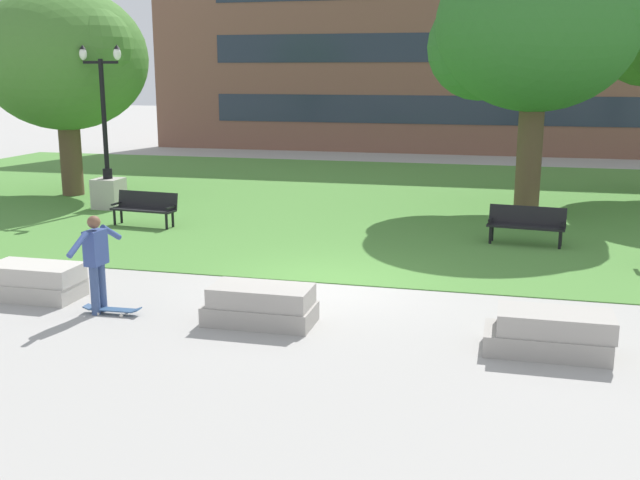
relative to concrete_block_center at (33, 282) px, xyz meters
The scene contains 13 objects.
ground_plane 5.52m from the concrete_block_center, 23.69° to the left, with size 140.00×140.00×0.00m, color #A3A09B.
grass_lawn 13.22m from the concrete_block_center, 67.56° to the left, with size 40.00×20.00×0.02m, color #4C8438.
concrete_block_center is the anchor object (origin of this frame).
concrete_block_left 4.52m from the concrete_block_center, ahead, with size 1.80×0.90×0.64m.
concrete_block_right 9.09m from the concrete_block_center, ahead, with size 1.84×0.90×0.64m.
person_skateboarder 1.83m from the concrete_block_center, 16.98° to the right, with size 0.27×1.53×1.71m.
skateboard 1.96m from the concrete_block_center, 15.44° to the right, with size 1.03×0.27×0.14m.
park_bench_near_left 11.08m from the concrete_block_center, 36.94° to the left, with size 1.85×0.73×0.90m.
park_bench_near_right 6.55m from the concrete_block_center, 99.01° to the left, with size 1.84×0.70×0.90m.
lamp_post_right 9.22m from the concrete_block_center, 111.05° to the left, with size 1.32×0.80×4.80m.
tree_far_right 12.78m from the concrete_block_center, 118.85° to the left, with size 5.65×5.38×6.73m.
tree_near_right 15.12m from the concrete_block_center, 51.60° to the left, with size 5.99×5.70×7.75m.
building_facade_distant 27.76m from the concrete_block_center, 80.99° to the left, with size 29.04×1.03×13.14m.
Camera 1 is at (3.27, -13.74, 4.08)m, focal length 42.00 mm.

